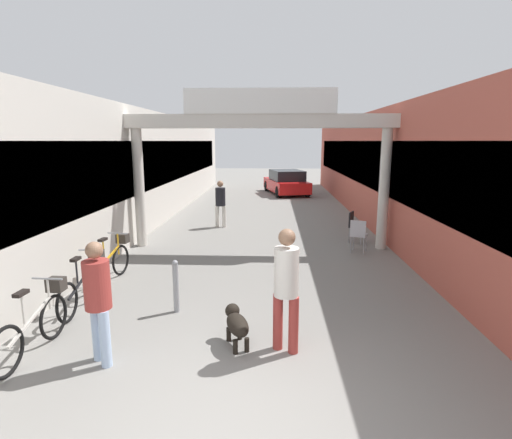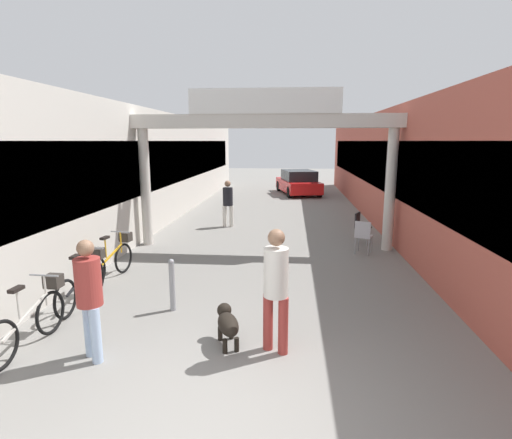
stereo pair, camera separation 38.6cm
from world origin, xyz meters
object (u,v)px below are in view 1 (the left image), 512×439
at_px(pedestrian_with_dog, 286,282).
at_px(pedestrian_companion, 98,295).
at_px(parked_car_red, 286,182).
at_px(cafe_chair_aluminium_nearer, 358,233).
at_px(bicycle_silver_nearest, 36,322).
at_px(bicycle_black_second, 85,283).
at_px(bicycle_orange_third, 111,261).
at_px(pedestrian_carrying_crate, 220,201).
at_px(dog_on_leash, 236,323).
at_px(bollard_post_metal, 176,286).
at_px(cafe_chair_black_farther, 354,224).

xyz_separation_m(pedestrian_with_dog, pedestrian_companion, (-2.45, -0.42, -0.06)).
bearing_deg(parked_car_red, cafe_chair_aluminium_nearer, -82.80).
distance_m(bicycle_silver_nearest, cafe_chair_aluminium_nearer, 7.67).
bearing_deg(bicycle_silver_nearest, bicycle_black_second, 91.64).
bearing_deg(bicycle_orange_third, pedestrian_companion, -69.96).
bearing_deg(bicycle_black_second, pedestrian_with_dog, -21.38).
distance_m(pedestrian_companion, bicycle_silver_nearest, 1.18).
xyz_separation_m(pedestrian_carrying_crate, bicycle_orange_third, (-1.63, -5.46, -0.47)).
height_order(pedestrian_with_dog, bicycle_orange_third, pedestrian_with_dog).
relative_size(bicycle_silver_nearest, parked_car_red, 0.39).
distance_m(pedestrian_carrying_crate, dog_on_leash, 8.17).
bearing_deg(pedestrian_companion, cafe_chair_aluminium_nearer, 50.76).
bearing_deg(bicycle_silver_nearest, cafe_chair_aluminium_nearer, 43.60).
xyz_separation_m(bollard_post_metal, cafe_chair_aluminium_nearer, (3.92, 3.88, 0.07)).
distance_m(bicycle_orange_third, cafe_chair_aluminium_nearer, 6.16).
xyz_separation_m(bicycle_silver_nearest, bollard_post_metal, (1.63, 1.40, 0.04)).
xyz_separation_m(pedestrian_with_dog, dog_on_leash, (-0.71, 0.15, -0.69)).
distance_m(dog_on_leash, cafe_chair_aluminium_nearer, 5.70).
bearing_deg(pedestrian_carrying_crate, bicycle_silver_nearest, -100.18).
xyz_separation_m(pedestrian_carrying_crate, cafe_chair_black_farther, (4.17, -1.91, -0.37)).
bearing_deg(pedestrian_with_dog, bicycle_silver_nearest, -177.26).
height_order(dog_on_leash, cafe_chair_black_farther, cafe_chair_black_farther).
xyz_separation_m(bicycle_orange_third, bollard_post_metal, (1.75, -1.50, 0.04)).
relative_size(bicycle_black_second, cafe_chair_aluminium_nearer, 1.90).
xyz_separation_m(pedestrian_with_dog, bollard_post_metal, (-1.85, 1.24, -0.54)).
bearing_deg(bicycle_black_second, dog_on_leash, -23.64).
bearing_deg(bicycle_orange_third, cafe_chair_black_farther, 31.53).
relative_size(pedestrian_carrying_crate, bollard_post_metal, 1.72).
relative_size(bicycle_black_second, parked_car_red, 0.39).
bearing_deg(cafe_chair_aluminium_nearer, parked_car_red, 97.20).
relative_size(dog_on_leash, cafe_chair_aluminium_nearer, 0.86).
distance_m(pedestrian_with_dog, bollard_post_metal, 2.29).
relative_size(pedestrian_with_dog, pedestrian_companion, 1.06).
height_order(bicycle_black_second, parked_car_red, parked_car_red).
relative_size(pedestrian_companion, bicycle_silver_nearest, 0.99).
bearing_deg(cafe_chair_black_farther, bicycle_silver_nearest, -131.31).
distance_m(pedestrian_with_dog, pedestrian_carrying_crate, 8.43).
xyz_separation_m(pedestrian_with_dog, cafe_chair_aluminium_nearer, (2.07, 5.12, -0.48)).
distance_m(pedestrian_carrying_crate, bicycle_silver_nearest, 8.51).
bearing_deg(bollard_post_metal, parked_car_red, 81.38).
relative_size(bicycle_orange_third, bollard_post_metal, 1.80).
distance_m(pedestrian_companion, bicycle_black_second, 2.16).
bearing_deg(pedestrian_with_dog, pedestrian_companion, -170.30).
distance_m(bicycle_silver_nearest, bicycle_orange_third, 2.90).
xyz_separation_m(bicycle_silver_nearest, bicycle_orange_third, (-0.12, 2.90, 0.00)).
distance_m(pedestrian_companion, cafe_chair_black_farther, 8.18).
bearing_deg(pedestrian_companion, dog_on_leash, 17.92).
bearing_deg(parked_car_red, cafe_chair_black_farther, -81.37).
distance_m(bicycle_silver_nearest, cafe_chair_black_farther, 8.60).
height_order(bollard_post_metal, cafe_chair_black_farther, bollard_post_metal).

